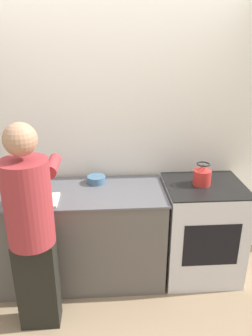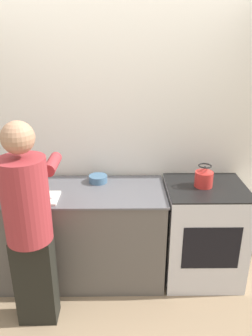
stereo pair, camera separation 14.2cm
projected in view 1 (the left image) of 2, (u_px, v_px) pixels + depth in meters
ground_plane at (112, 297)px, 2.91m from camera, size 12.00×12.00×0.00m
wall_back at (107, 134)px, 3.08m from camera, size 8.00×0.05×2.60m
counter at (71, 236)px, 3.02m from camera, size 1.71×0.66×0.90m
oven at (201, 230)px, 3.08m from camera, size 0.70×0.62×0.93m
person at (31, 225)px, 2.35m from camera, size 0.38×0.62×1.65m
cutting_board at (39, 201)px, 2.68m from camera, size 0.31×0.25×0.02m
knife at (39, 198)px, 2.70m from camera, size 0.23×0.09×0.01m
kettle at (202, 176)px, 2.88m from camera, size 0.16×0.16×0.20m
bowl_prep at (96, 179)px, 3.02m from camera, size 0.17×0.17×0.07m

